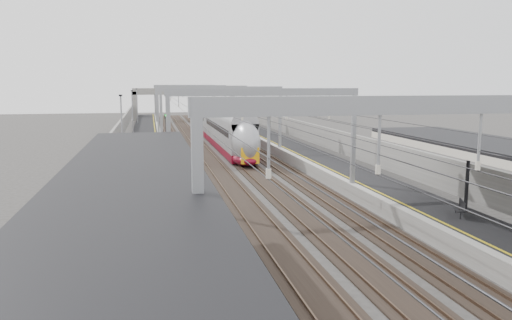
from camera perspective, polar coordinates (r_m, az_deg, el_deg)
name	(u,v)px	position (r m, az deg, el deg)	size (l,w,h in m)	color
platform_left	(146,152)	(55.63, -12.48, 0.88)	(4.00, 120.00, 1.00)	black
platform_right	(287,148)	(57.71, 3.61, 1.35)	(4.00, 120.00, 1.00)	black
tracks	(219,154)	(56.17, -4.28, 0.68)	(11.40, 140.00, 0.20)	black
overhead_line	(211,98)	(62.21, -5.17, 7.09)	(13.00, 140.00, 6.60)	gray
canopy_left	(128,193)	(13.43, -14.38, -3.70)	(4.40, 30.00, 4.24)	black
overbridge	(184,95)	(110.41, -8.19, 7.31)	(22.00, 2.20, 6.90)	slate
wall_left	(115,143)	(55.62, -15.81, 1.90)	(0.30, 120.00, 3.20)	slate
wall_right	(314,138)	(58.52, 6.64, 2.50)	(0.30, 120.00, 3.20)	slate
train	(217,126)	(68.44, -4.46, 3.86)	(2.72, 49.53, 4.30)	maroon
bench	(460,207)	(28.44, 22.33, -4.97)	(1.02, 1.63, 0.83)	black
signal_green	(166,121)	(74.76, -10.28, 4.40)	(0.32, 0.32, 3.48)	black
signal_red_near	(216,117)	(83.34, -4.65, 4.94)	(0.32, 0.32, 3.48)	black
signal_red_far	(224,115)	(89.17, -3.71, 5.20)	(0.32, 0.32, 3.48)	black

